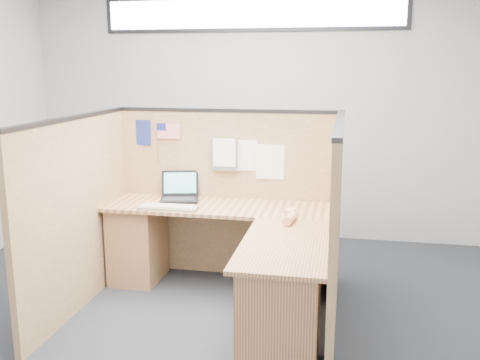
% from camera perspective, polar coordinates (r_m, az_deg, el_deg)
% --- Properties ---
extents(floor, '(5.00, 5.00, 0.00)m').
position_cam_1_polar(floor, '(4.22, -4.43, -14.69)').
color(floor, '#1E212A').
rests_on(floor, ground).
extents(wall_back, '(5.00, 0.00, 5.00)m').
position_cam_1_polar(wall_back, '(5.99, 1.20, 7.28)').
color(wall_back, '#ACAEB2').
rests_on(wall_back, floor).
extents(clerestory_window, '(3.30, 0.04, 0.38)m').
position_cam_1_polar(clerestory_window, '(5.98, 1.22, 17.36)').
color(clerestory_window, '#232328').
rests_on(clerestory_window, wall_back).
extents(cubicle_partitions, '(2.06, 1.83, 1.53)m').
position_cam_1_polar(cubicle_partitions, '(4.33, -3.07, -3.08)').
color(cubicle_partitions, '#886044').
rests_on(cubicle_partitions, floor).
extents(l_desk, '(1.95, 1.75, 0.73)m').
position_cam_1_polar(l_desk, '(4.28, -1.07, -8.55)').
color(l_desk, brown).
rests_on(l_desk, floor).
extents(laptop, '(0.38, 0.39, 0.24)m').
position_cam_1_polar(laptop, '(4.81, -6.27, -1.35)').
color(laptop, black).
rests_on(laptop, l_desk).
extents(keyboard, '(0.49, 0.18, 0.03)m').
position_cam_1_polar(keyboard, '(4.49, -7.68, -2.92)').
color(keyboard, gray).
rests_on(keyboard, l_desk).
extents(mouse, '(0.11, 0.07, 0.04)m').
position_cam_1_polar(mouse, '(4.28, 5.44, -3.53)').
color(mouse, silver).
rests_on(mouse, l_desk).
extents(hand_forearm, '(0.10, 0.36, 0.08)m').
position_cam_1_polar(hand_forearm, '(4.15, 5.40, -3.82)').
color(hand_forearm, tan).
rests_on(hand_forearm, l_desk).
extents(blue_poster, '(0.17, 0.03, 0.23)m').
position_cam_1_polar(blue_poster, '(4.98, -10.41, 5.00)').
color(blue_poster, navy).
rests_on(blue_poster, cubicle_partitions).
extents(american_flag, '(0.22, 0.01, 0.37)m').
position_cam_1_polar(american_flag, '(4.89, -7.94, 5.04)').
color(american_flag, olive).
rests_on(american_flag, cubicle_partitions).
extents(file_holder, '(0.23, 0.05, 0.30)m').
position_cam_1_polar(file_holder, '(4.75, -1.64, 2.80)').
color(file_holder, slate).
rests_on(file_holder, cubicle_partitions).
extents(paper_left, '(0.24, 0.02, 0.31)m').
position_cam_1_polar(paper_left, '(4.71, 3.22, 1.94)').
color(paper_left, white).
rests_on(paper_left, cubicle_partitions).
extents(paper_right, '(0.22, 0.03, 0.28)m').
position_cam_1_polar(paper_right, '(4.73, 0.96, 2.63)').
color(paper_right, white).
rests_on(paper_right, cubicle_partitions).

